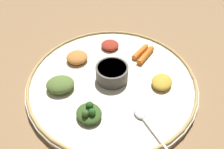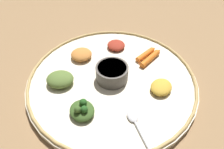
{
  "view_description": "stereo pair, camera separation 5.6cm",
  "coord_description": "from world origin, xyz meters",
  "px_view_note": "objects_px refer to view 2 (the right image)",
  "views": [
    {
      "loc": [
        0.01,
        -0.4,
        0.43
      ],
      "look_at": [
        0.0,
        0.0,
        0.03
      ],
      "focal_mm": 33.56,
      "sensor_mm": 36.0,
      "label": 1
    },
    {
      "loc": [
        0.06,
        -0.39,
        0.43
      ],
      "look_at": [
        0.0,
        0.0,
        0.03
      ],
      "focal_mm": 33.56,
      "sensor_mm": 36.0,
      "label": 2
    }
  ],
  "objects_px": {
    "carrot_outer": "(146,54)",
    "greens_pile": "(82,110)",
    "spoon": "(140,131)",
    "center_bowl": "(112,72)",
    "carrot_near_spoon": "(151,58)"
  },
  "relations": [
    {
      "from": "carrot_near_spoon",
      "to": "carrot_outer",
      "type": "distance_m",
      "value": 0.02
    },
    {
      "from": "carrot_outer",
      "to": "spoon",
      "type": "bearing_deg",
      "value": -90.3
    },
    {
      "from": "center_bowl",
      "to": "greens_pile",
      "type": "bearing_deg",
      "value": -111.71
    },
    {
      "from": "spoon",
      "to": "carrot_outer",
      "type": "bearing_deg",
      "value": 89.7
    },
    {
      "from": "center_bowl",
      "to": "carrot_outer",
      "type": "xyz_separation_m",
      "value": [
        0.09,
        0.11,
        -0.01
      ]
    },
    {
      "from": "center_bowl",
      "to": "carrot_outer",
      "type": "relative_size",
      "value": 1.11
    },
    {
      "from": "greens_pile",
      "to": "carrot_outer",
      "type": "height_order",
      "value": "greens_pile"
    },
    {
      "from": "center_bowl",
      "to": "greens_pile",
      "type": "height_order",
      "value": "center_bowl"
    },
    {
      "from": "center_bowl",
      "to": "carrot_near_spoon",
      "type": "xyz_separation_m",
      "value": [
        0.1,
        0.1,
        -0.01
      ]
    },
    {
      "from": "greens_pile",
      "to": "carrot_outer",
      "type": "distance_m",
      "value": 0.27
    },
    {
      "from": "spoon",
      "to": "greens_pile",
      "type": "height_order",
      "value": "greens_pile"
    },
    {
      "from": "carrot_outer",
      "to": "greens_pile",
      "type": "bearing_deg",
      "value": -120.15
    },
    {
      "from": "spoon",
      "to": "carrot_outer",
      "type": "distance_m",
      "value": 0.26
    },
    {
      "from": "center_bowl",
      "to": "greens_pile",
      "type": "xyz_separation_m",
      "value": [
        -0.05,
        -0.12,
        -0.01
      ]
    },
    {
      "from": "greens_pile",
      "to": "carrot_near_spoon",
      "type": "distance_m",
      "value": 0.27
    }
  ]
}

